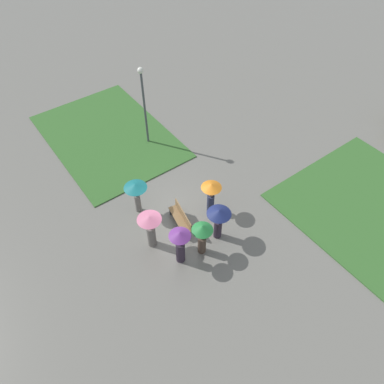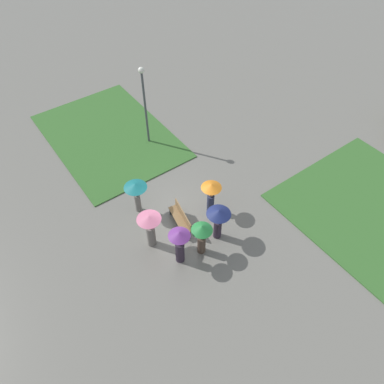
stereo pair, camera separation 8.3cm
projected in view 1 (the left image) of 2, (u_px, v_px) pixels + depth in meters
ground_plane at (178, 220)px, 17.80m from camera, size 90.00×90.00×0.00m
lawn_patch_near at (108, 136)px, 21.96m from camera, size 8.99×6.23×0.06m
park_bench at (181, 218)px, 17.26m from camera, size 1.80×0.75×0.90m
lamp_post at (143, 97)px, 19.45m from camera, size 0.32×0.32×4.69m
crowd_person_orange at (211, 193)px, 17.27m from camera, size 0.96×0.96×1.83m
crowd_person_navy at (219, 218)px, 16.21m from camera, size 1.08×1.08×1.83m
crowd_person_green at (202, 234)px, 15.70m from camera, size 0.92×0.92×1.81m
crowd_person_purple at (180, 243)px, 15.39m from camera, size 0.93×0.93×1.99m
crowd_person_pink at (150, 227)px, 15.94m from camera, size 1.06×1.06×1.95m
crowd_person_teal at (136, 191)px, 17.17m from camera, size 1.08×1.08×1.82m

